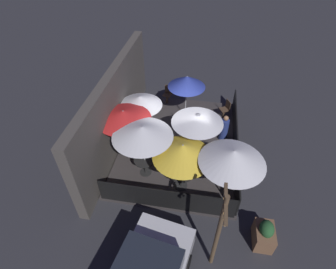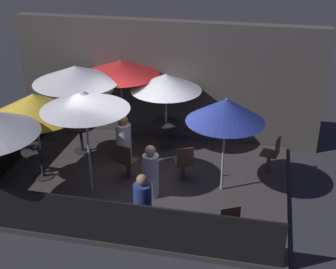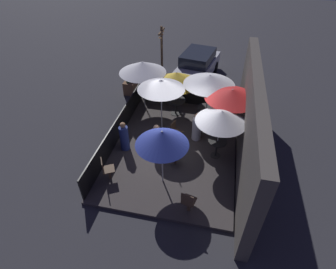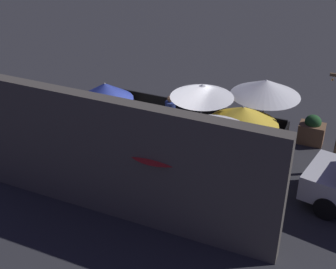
{
  "view_description": "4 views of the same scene",
  "coord_description": "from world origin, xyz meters",
  "px_view_note": "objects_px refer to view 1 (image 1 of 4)",
  "views": [
    {
      "loc": [
        -8.43,
        -0.93,
        8.16
      ],
      "look_at": [
        -0.62,
        0.38,
        1.08
      ],
      "focal_mm": 28.0,
      "sensor_mm": 36.0,
      "label": 1
    },
    {
      "loc": [
        2.69,
        -9.27,
        5.95
      ],
      "look_at": [
        0.65,
        0.03,
        1.36
      ],
      "focal_mm": 50.0,
      "sensor_mm": 36.0,
      "label": 2
    },
    {
      "loc": [
        7.95,
        1.45,
        7.27
      ],
      "look_at": [
        0.71,
        -0.12,
        1.26
      ],
      "focal_mm": 28.0,
      "sensor_mm": 36.0,
      "label": 3
    },
    {
      "loc": [
        -5.18,
        11.15,
        7.98
      ],
      "look_at": [
        -0.4,
        0.44,
        1.35
      ],
      "focal_mm": 50.0,
      "sensor_mm": 36.0,
      "label": 4
    }
  ],
  "objects_px": {
    "patio_umbrella_2": "(140,101)",
    "patio_chair_0": "(178,120)",
    "patio_umbrella_6": "(198,118)",
    "patio_umbrella_5": "(124,115)",
    "planter_box": "(264,234)",
    "patio_umbrella_3": "(233,157)",
    "dining_table_0": "(181,175)",
    "patio_umbrella_1": "(142,132)",
    "patio_chair_1": "(225,108)",
    "patio_chair_3": "(179,139)",
    "dining_table_2": "(142,125)",
    "patron_2": "(224,129)",
    "patio_chair_2": "(168,94)",
    "patio_umbrella_4": "(187,82)",
    "patron_0": "(195,128)",
    "light_post": "(219,230)",
    "dining_table_1": "(145,162)",
    "patron_1": "(158,141)",
    "patio_umbrella_0": "(183,151)"
  },
  "relations": [
    {
      "from": "dining_table_0",
      "to": "patron_2",
      "type": "relative_size",
      "value": 0.69
    },
    {
      "from": "patio_chair_0",
      "to": "patio_chair_2",
      "type": "height_order",
      "value": "patio_chair_2"
    },
    {
      "from": "dining_table_1",
      "to": "patio_chair_1",
      "type": "relative_size",
      "value": 0.91
    },
    {
      "from": "light_post",
      "to": "patio_chair_0",
      "type": "bearing_deg",
      "value": 17.17
    },
    {
      "from": "patio_chair_1",
      "to": "patio_chair_3",
      "type": "relative_size",
      "value": 1.01
    },
    {
      "from": "light_post",
      "to": "dining_table_1",
      "type": "bearing_deg",
      "value": 42.33
    },
    {
      "from": "patio_umbrella_1",
      "to": "patio_chair_0",
      "type": "relative_size",
      "value": 2.59
    },
    {
      "from": "patio_umbrella_5",
      "to": "patio_chair_0",
      "type": "distance_m",
      "value": 3.18
    },
    {
      "from": "patron_1",
      "to": "patio_chair_3",
      "type": "bearing_deg",
      "value": 4.04
    },
    {
      "from": "patio_chair_1",
      "to": "patron_2",
      "type": "relative_size",
      "value": 0.71
    },
    {
      "from": "patio_umbrella_1",
      "to": "dining_table_0",
      "type": "bearing_deg",
      "value": -105.81
    },
    {
      "from": "patio_umbrella_1",
      "to": "patron_1",
      "type": "relative_size",
      "value": 1.86
    },
    {
      "from": "dining_table_0",
      "to": "patron_0",
      "type": "distance_m",
      "value": 2.75
    },
    {
      "from": "patio_umbrella_4",
      "to": "dining_table_2",
      "type": "distance_m",
      "value": 2.79
    },
    {
      "from": "patio_chair_0",
      "to": "patron_2",
      "type": "bearing_deg",
      "value": 141.57
    },
    {
      "from": "patron_2",
      "to": "patio_chair_2",
      "type": "bearing_deg",
      "value": 177.22
    },
    {
      "from": "patio_umbrella_1",
      "to": "patio_umbrella_2",
      "type": "height_order",
      "value": "patio_umbrella_1"
    },
    {
      "from": "patio_umbrella_0",
      "to": "patio_umbrella_3",
      "type": "height_order",
      "value": "patio_umbrella_3"
    },
    {
      "from": "patio_umbrella_2",
      "to": "planter_box",
      "type": "height_order",
      "value": "patio_umbrella_2"
    },
    {
      "from": "patio_umbrella_4",
      "to": "dining_table_2",
      "type": "height_order",
      "value": "patio_umbrella_4"
    },
    {
      "from": "patio_chair_1",
      "to": "patron_2",
      "type": "height_order",
      "value": "patron_2"
    },
    {
      "from": "patio_chair_3",
      "to": "patron_0",
      "type": "relative_size",
      "value": 0.72
    },
    {
      "from": "patio_chair_2",
      "to": "patron_0",
      "type": "height_order",
      "value": "patron_0"
    },
    {
      "from": "patio_chair_0",
      "to": "light_post",
      "type": "relative_size",
      "value": 0.27
    },
    {
      "from": "patio_chair_2",
      "to": "patio_chair_3",
      "type": "xyz_separation_m",
      "value": [
        -3.35,
        -1.04,
        -0.03
      ]
    },
    {
      "from": "patio_umbrella_1",
      "to": "patio_umbrella_2",
      "type": "bearing_deg",
      "value": 16.48
    },
    {
      "from": "dining_table_2",
      "to": "patron_1",
      "type": "distance_m",
      "value": 1.27
    },
    {
      "from": "patio_umbrella_2",
      "to": "patio_chair_0",
      "type": "height_order",
      "value": "patio_umbrella_2"
    },
    {
      "from": "patio_umbrella_0",
      "to": "patio_umbrella_3",
      "type": "xyz_separation_m",
      "value": [
        -0.23,
        -1.6,
        0.25
      ]
    },
    {
      "from": "patio_umbrella_4",
      "to": "patio_umbrella_5",
      "type": "bearing_deg",
      "value": 145.74
    },
    {
      "from": "patio_umbrella_0",
      "to": "patio_umbrella_1",
      "type": "xyz_separation_m",
      "value": [
        0.41,
        1.45,
        0.28
      ]
    },
    {
      "from": "patio_umbrella_5",
      "to": "patron_1",
      "type": "xyz_separation_m",
      "value": [
        0.4,
        -1.19,
        -1.51
      ]
    },
    {
      "from": "patio_umbrella_5",
      "to": "planter_box",
      "type": "bearing_deg",
      "value": -119.49
    },
    {
      "from": "patio_umbrella_6",
      "to": "patio_chair_0",
      "type": "distance_m",
      "value": 2.77
    },
    {
      "from": "patio_umbrella_6",
      "to": "patron_0",
      "type": "relative_size",
      "value": 1.92
    },
    {
      "from": "patio_umbrella_5",
      "to": "dining_table_1",
      "type": "height_order",
      "value": "patio_umbrella_5"
    },
    {
      "from": "patio_umbrella_3",
      "to": "patio_umbrella_6",
      "type": "bearing_deg",
      "value": 37.76
    },
    {
      "from": "dining_table_2",
      "to": "patio_umbrella_5",
      "type": "bearing_deg",
      "value": 167.11
    },
    {
      "from": "patio_umbrella_4",
      "to": "dining_table_2",
      "type": "xyz_separation_m",
      "value": [
        -1.69,
        1.74,
        -1.38
      ]
    },
    {
      "from": "dining_table_0",
      "to": "patio_umbrella_1",
      "type": "bearing_deg",
      "value": 74.19
    },
    {
      "from": "patio_umbrella_6",
      "to": "light_post",
      "type": "xyz_separation_m",
      "value": [
        -3.94,
        -0.9,
        -0.45
      ]
    },
    {
      "from": "patio_umbrella_3",
      "to": "patio_umbrella_6",
      "type": "xyz_separation_m",
      "value": [
        1.61,
        1.24,
        0.11
      ]
    },
    {
      "from": "patio_chair_1",
      "to": "patio_umbrella_3",
      "type": "bearing_deg",
      "value": 61.6
    },
    {
      "from": "patio_umbrella_3",
      "to": "patron_1",
      "type": "height_order",
      "value": "patio_umbrella_3"
    },
    {
      "from": "patio_umbrella_3",
      "to": "patio_chair_1",
      "type": "bearing_deg",
      "value": 0.27
    },
    {
      "from": "patio_umbrella_1",
      "to": "patio_chair_1",
      "type": "distance_m",
      "value": 5.41
    },
    {
      "from": "dining_table_2",
      "to": "dining_table_1",
      "type": "bearing_deg",
      "value": -163.52
    },
    {
      "from": "patio_umbrella_5",
      "to": "patio_chair_0",
      "type": "xyz_separation_m",
      "value": [
        2.06,
        -1.82,
        -1.59
      ]
    },
    {
      "from": "patio_umbrella_0",
      "to": "dining_table_2",
      "type": "relative_size",
      "value": 2.76
    },
    {
      "from": "patio_chair_0",
      "to": "patio_umbrella_0",
      "type": "bearing_deg",
      "value": 72.92
    }
  ]
}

